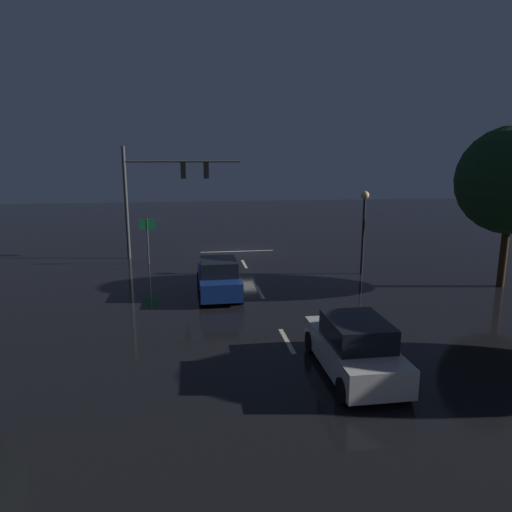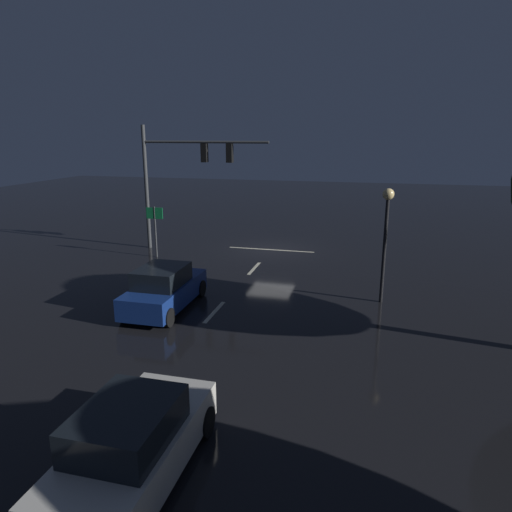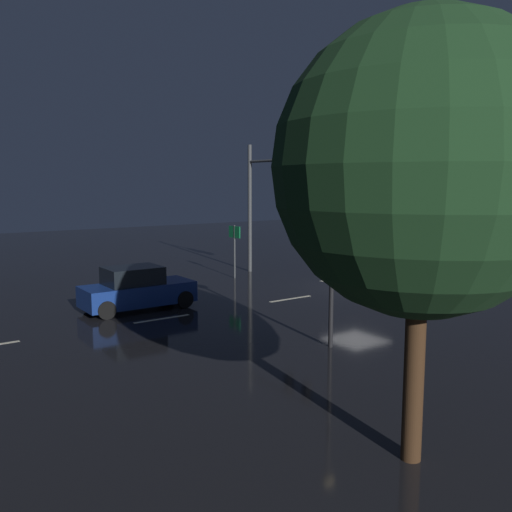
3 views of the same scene
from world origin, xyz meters
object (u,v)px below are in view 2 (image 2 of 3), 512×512
object	(u,v)px
route_sign	(155,221)
car_distant	(133,445)
traffic_signal_assembly	(182,167)
street_lamp_left_kerb	(386,223)
car_approaching	(164,289)

from	to	relation	value
route_sign	car_distant	bearing A→B (deg)	114.57
traffic_signal_assembly	route_sign	world-z (taller)	traffic_signal_assembly
traffic_signal_assembly	street_lamp_left_kerb	distance (m)	12.57
car_distant	route_sign	world-z (taller)	route_sign
car_distant	street_lamp_left_kerb	size ratio (longest dim) A/B	0.97
traffic_signal_assembly	street_lamp_left_kerb	size ratio (longest dim) A/B	1.61
car_approaching	car_distant	world-z (taller)	same
traffic_signal_assembly	car_approaching	bearing A→B (deg)	107.88
traffic_signal_assembly	street_lamp_left_kerb	xyz separation A→B (m)	(-10.90, 6.09, -1.49)
car_approaching	car_distant	bearing A→B (deg)	111.43
street_lamp_left_kerb	route_sign	size ratio (longest dim) A/B	1.64
traffic_signal_assembly	route_sign	bearing A→B (deg)	65.55
traffic_signal_assembly	route_sign	distance (m)	3.44
traffic_signal_assembly	car_approaching	size ratio (longest dim) A/B	1.66
car_approaching	traffic_signal_assembly	bearing A→B (deg)	-72.12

